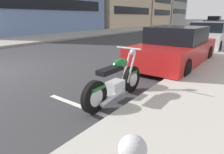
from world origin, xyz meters
name	(u,v)px	position (x,y,z in m)	size (l,w,h in m)	color
sidewalk_far_curb	(84,34)	(12.00, 7.46, 0.07)	(120.00, 5.00, 0.14)	gray
parking_stall_stripe	(86,108)	(0.00, -4.36, 0.00)	(0.12, 2.20, 0.01)	silver
parked_motorcycle	(116,82)	(0.70, -4.62, 0.43)	(2.03, 0.62, 1.12)	black
parked_car_far_down_curb	(176,48)	(4.74, -4.53, 0.66)	(4.65, 1.98, 1.43)	#AD1919
parked_car_mid_block	(208,36)	(9.97, -4.61, 0.70)	(4.28, 1.91, 1.47)	silver
parked_car_second_in_row	(215,31)	(14.84, -4.21, 0.66)	(4.54, 2.02, 1.40)	beige
crossing_truck	(218,22)	(36.63, -1.11, 0.86)	(2.12, 4.94, 1.84)	#4C5156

